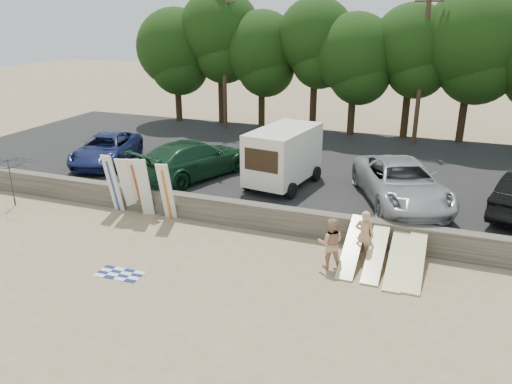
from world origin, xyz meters
TOP-DOWN VIEW (x-y plane):
  - ground at (0.00, 0.00)m, footprint 120.00×120.00m
  - seawall at (0.00, 3.00)m, footprint 44.00×0.50m
  - parking_lot at (0.00, 10.50)m, footprint 44.00×14.50m
  - treeline at (1.20, 17.44)m, footprint 33.25×6.41m
  - utility_poles at (2.00, 16.00)m, footprint 25.80×0.26m
  - box_trailer at (-2.90, 6.29)m, footprint 2.77×4.27m
  - car_0 at (-12.35, 6.44)m, footprint 3.70×5.68m
  - car_1 at (-7.16, 5.92)m, footprint 4.38×6.48m
  - car_2 at (2.18, 5.92)m, footprint 4.97×6.72m
  - surfboard_upright_0 at (-9.07, 2.43)m, footprint 0.53×0.63m
  - surfboard_upright_1 at (-8.42, 2.48)m, footprint 0.62×0.92m
  - surfboard_upright_2 at (-8.00, 2.58)m, footprint 0.63×0.91m
  - surfboard_upright_3 at (-7.56, 2.42)m, footprint 0.60×0.70m
  - surfboard_upright_4 at (-6.50, 2.36)m, footprint 0.62×0.87m
  - surfboard_low_0 at (1.10, 1.50)m, footprint 0.56×2.82m
  - surfboard_low_1 at (1.89, 1.52)m, footprint 0.56×2.88m
  - surfboard_low_2 at (2.58, 1.36)m, footprint 0.56×2.92m
  - surfboard_low_3 at (3.14, 1.42)m, footprint 0.56×2.90m
  - beachgoer_a at (1.42, 1.81)m, footprint 0.67×0.46m
  - beachgoer_b at (0.48, 0.86)m, footprint 0.98×0.84m
  - cooler at (0.99, 2.40)m, footprint 0.39×0.32m
  - gear_bag at (1.64, 2.32)m, footprint 0.33×0.29m
  - beach_towel at (-5.77, -2.01)m, footprint 1.55×1.55m
  - beach_umbrella at (-13.69, 1.58)m, footprint 2.98×3.01m

SIDE VIEW (x-z plane):
  - ground at x=0.00m, z-range 0.00..0.00m
  - beach_towel at x=-5.77m, z-range 0.01..0.01m
  - gear_bag at x=1.64m, z-range 0.00..0.22m
  - cooler at x=0.99m, z-range 0.00..0.32m
  - parking_lot at x=0.00m, z-range 0.00..0.70m
  - surfboard_low_2 at x=2.58m, z-range 0.00..0.83m
  - surfboard_low_3 at x=3.14m, z-range 0.00..0.91m
  - surfboard_low_1 at x=1.89m, z-range 0.00..0.99m
  - seawall at x=0.00m, z-range 0.00..1.00m
  - surfboard_low_0 at x=1.10m, z-range 0.00..1.16m
  - beachgoer_b at x=0.48m, z-range 0.00..1.75m
  - beachgoer_a at x=1.42m, z-range 0.00..1.79m
  - beach_umbrella at x=-13.69m, z-range 0.00..2.17m
  - surfboard_upright_1 at x=-8.42m, z-range 0.00..2.49m
  - surfboard_upright_2 at x=-8.00m, z-range 0.00..2.50m
  - surfboard_upright_4 at x=-6.50m, z-range 0.00..2.51m
  - surfboard_upright_3 at x=-7.56m, z-range 0.00..2.55m
  - surfboard_upright_0 at x=-9.07m, z-range 0.00..2.55m
  - car_0 at x=-12.35m, z-range 0.70..2.15m
  - car_2 at x=2.18m, z-range 0.70..2.40m
  - car_1 at x=-7.16m, z-range 0.70..2.44m
  - box_trailer at x=-2.90m, z-range 0.85..3.41m
  - utility_poles at x=2.00m, z-range 0.93..9.93m
  - treeline at x=1.20m, z-range 1.62..10.40m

